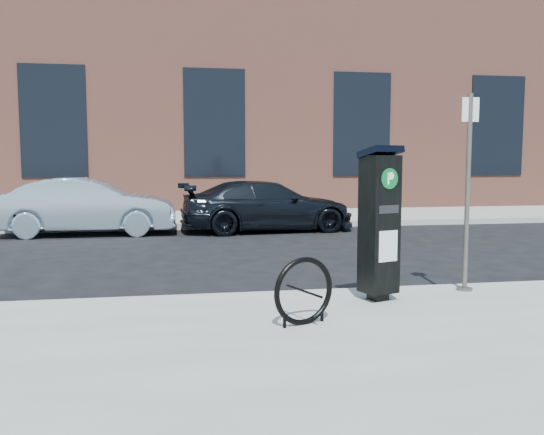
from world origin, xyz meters
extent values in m
plane|color=black|center=(0.00, 0.00, 0.00)|extent=(120.00, 120.00, 0.00)
cube|color=gray|center=(0.00, 14.00, 0.07)|extent=(60.00, 12.00, 0.15)
cube|color=#9E9B93|center=(0.00, -0.02, 0.07)|extent=(60.00, 0.12, 0.16)
cube|color=#9E9B93|center=(0.00, 8.02, 0.07)|extent=(60.00, 0.12, 0.16)
cube|color=#955544|center=(0.00, 17.00, 4.00)|extent=(28.00, 10.00, 8.00)
cube|color=#59544C|center=(0.00, 17.00, 8.10)|extent=(28.00, 10.00, 0.30)
cube|color=black|center=(-5.00, 11.98, 3.00)|extent=(2.00, 0.06, 3.50)
cube|color=black|center=(0.00, 11.98, 3.00)|extent=(2.00, 0.06, 3.50)
cube|color=black|center=(5.00, 11.98, 3.00)|extent=(2.00, 0.06, 3.50)
cube|color=black|center=(10.00, 11.98, 3.00)|extent=(2.00, 0.06, 3.50)
cube|color=black|center=(1.02, -0.60, 0.20)|extent=(0.24, 0.24, 0.09)
cube|color=black|center=(1.02, -0.60, 1.05)|extent=(0.47, 0.44, 1.61)
cube|color=black|center=(1.02, -0.60, 1.89)|extent=(0.51, 0.48, 0.15)
cylinder|color=#07521E|center=(1.07, -0.75, 1.59)|extent=(0.23, 0.09, 0.24)
cube|color=white|center=(1.07, -0.75, 1.59)|extent=(0.08, 0.03, 0.13)
cube|color=silver|center=(1.07, -0.75, 0.81)|extent=(0.25, 0.09, 0.36)
cube|color=black|center=(1.07, -0.75, 1.24)|extent=(0.27, 0.10, 0.09)
cylinder|color=#5E5753|center=(2.28, -0.30, 0.16)|extent=(0.20, 0.20, 0.03)
cylinder|color=#5E5753|center=(2.28, -0.30, 1.38)|extent=(0.06, 0.06, 2.47)
cube|color=silver|center=(2.28, -0.30, 2.42)|extent=(0.22, 0.03, 0.30)
torus|color=black|center=(-0.08, -1.46, 0.49)|extent=(0.67, 0.31, 0.69)
cylinder|color=black|center=(-0.29, -1.54, 0.22)|extent=(0.03, 0.03, 0.14)
cylinder|color=black|center=(0.13, -1.37, 0.22)|extent=(0.03, 0.03, 0.14)
imported|color=#9AB2C4|center=(-3.40, 7.40, 0.69)|extent=(4.18, 1.47, 1.38)
imported|color=black|center=(1.00, 7.40, 0.64)|extent=(4.54, 2.17, 1.28)
camera|label=1|loc=(-1.34, -6.97, 1.80)|focal=38.00mm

